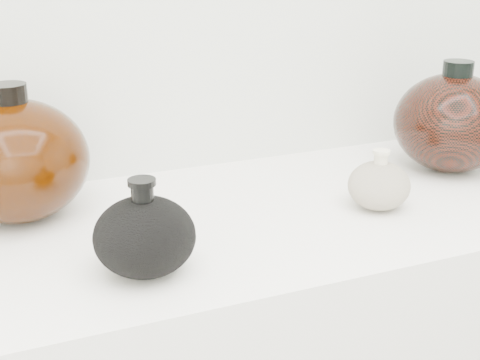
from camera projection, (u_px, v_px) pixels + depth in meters
name	position (u px, v px, depth m)	size (l,w,h in m)	color
black_gourd_vase	(145.00, 236.00, 0.87)	(0.16, 0.16, 0.13)	black
cream_gourd_vase	(379.00, 185.00, 1.08)	(0.12, 0.12, 0.10)	#C3B59C
left_round_pot	(16.00, 160.00, 1.02)	(0.29, 0.29, 0.21)	black
right_round_pot	(452.00, 122.00, 1.24)	(0.24, 0.24, 0.21)	black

